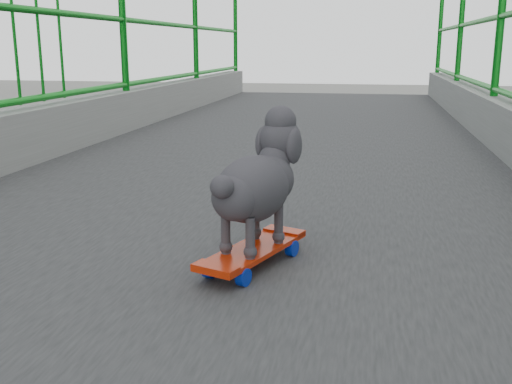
{
  "coord_description": "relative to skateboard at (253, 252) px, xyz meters",
  "views": [
    {
      "loc": [
        0.53,
        3.42,
        7.65
      ],
      "look_at": [
        0.21,
        5.15,
        7.22
      ],
      "focal_mm": 42.0,
      "sensor_mm": 36.0,
      "label": 1
    }
  ],
  "objects": [
    {
      "name": "car_0",
      "position": [
        -6.21,
        9.09,
        -6.3
      ],
      "size": [
        1.76,
        4.36,
        1.49
      ],
      "primitive_type": "imported",
      "color": "silver",
      "rests_on": "ground"
    },
    {
      "name": "skateboard",
      "position": [
        0.0,
        0.0,
        0.0
      ],
      "size": [
        0.28,
        0.46,
        0.06
      ],
      "rotation": [
        0.0,
        0.0,
        -0.36
      ],
      "color": "red",
      "rests_on": "footbridge"
    },
    {
      "name": "poodle",
      "position": [
        0.01,
        0.02,
        0.22
      ],
      "size": [
        0.28,
        0.43,
        0.37
      ],
      "rotation": [
        0.0,
        0.0,
        -0.36
      ],
      "color": "#2A272C",
      "rests_on": "skateboard"
    }
  ]
}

